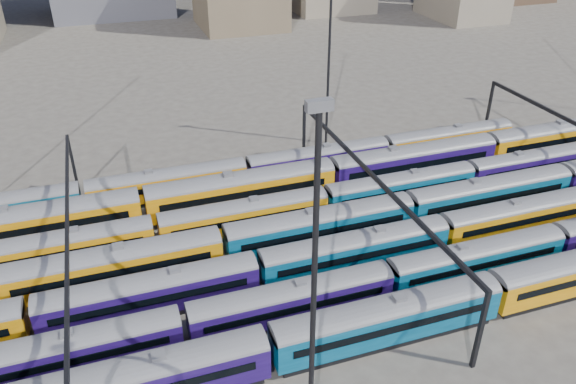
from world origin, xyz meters
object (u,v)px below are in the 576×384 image
object	(u,v)px
rake_1	(292,298)
mast_2	(314,286)
rake_0	(493,290)
rake_2	(355,247)

from	to	relation	value
rake_1	mast_2	size ratio (longest dim) A/B	5.22
rake_1	rake_0	bearing A→B (deg)	-16.13
rake_0	mast_2	distance (m)	24.11
rake_0	rake_1	xyz separation A→B (m)	(-17.29, 5.00, -0.24)
rake_0	mast_2	bearing A→B (deg)	-160.83
rake_2	rake_1	bearing A→B (deg)	-149.26
rake_0	mast_2	world-z (taller)	mast_2
rake_2	rake_0	bearing A→B (deg)	-48.38
rake_2	mast_2	world-z (taller)	mast_2
rake_0	mast_2	xyz separation A→B (m)	(-20.14, -7.00, 11.27)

